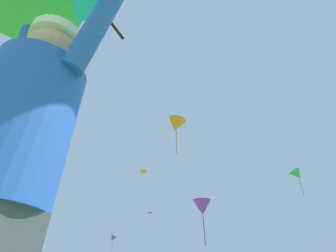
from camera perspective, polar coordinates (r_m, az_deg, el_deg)
kite_flyer_person at (r=0.90m, az=-35.74°, el=-9.21°), size 0.80×0.42×1.92m
distant_kite_green_high_right at (r=26.77m, az=29.30°, el=-10.41°), size 1.74×1.52×2.78m
distant_kite_purple_mid_right at (r=13.67m, az=8.48°, el=-19.24°), size 1.45×1.48×2.32m
distant_kite_orange_mid_left at (r=26.43m, az=-6.09°, el=-11.05°), size 0.94×0.94×0.26m
distant_kite_orange_low_left at (r=17.51m, az=2.01°, el=0.19°), size 2.03×1.91×3.10m
distant_kite_magenta_low_right at (r=31.91m, az=-4.52°, el=-20.52°), size 0.66×0.68×0.28m
distant_kite_purple_far_center at (r=28.73m, az=-13.45°, el=-25.34°), size 1.07×0.96×1.65m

